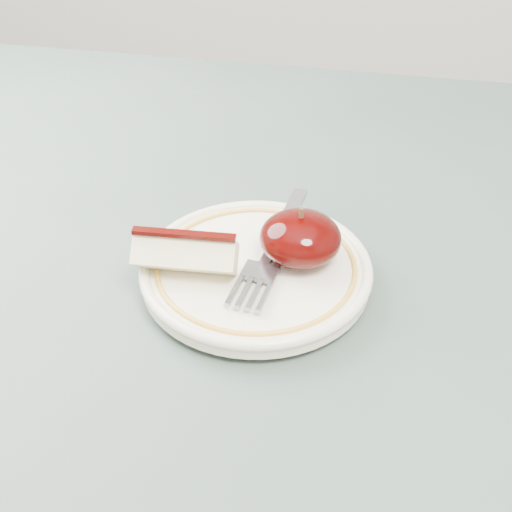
% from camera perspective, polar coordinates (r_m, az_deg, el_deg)
% --- Properties ---
extents(table, '(0.90, 0.90, 0.75)m').
position_cam_1_polar(table, '(0.63, -4.80, -8.53)').
color(table, brown).
rests_on(table, ground).
extents(plate, '(0.18, 0.18, 0.02)m').
position_cam_1_polar(plate, '(0.56, -0.00, -1.13)').
color(plate, white).
rests_on(plate, table).
extents(apple_half, '(0.06, 0.06, 0.05)m').
position_cam_1_polar(apple_half, '(0.56, 3.57, 1.44)').
color(apple_half, black).
rests_on(apple_half, plate).
extents(apple_wedge, '(0.08, 0.04, 0.04)m').
position_cam_1_polar(apple_wedge, '(0.55, -5.67, 0.20)').
color(apple_wedge, '#F5E9B4').
rests_on(apple_wedge, plate).
extents(fork, '(0.04, 0.17, 0.00)m').
position_cam_1_polar(fork, '(0.57, 1.37, 0.73)').
color(fork, gray).
rests_on(fork, plate).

